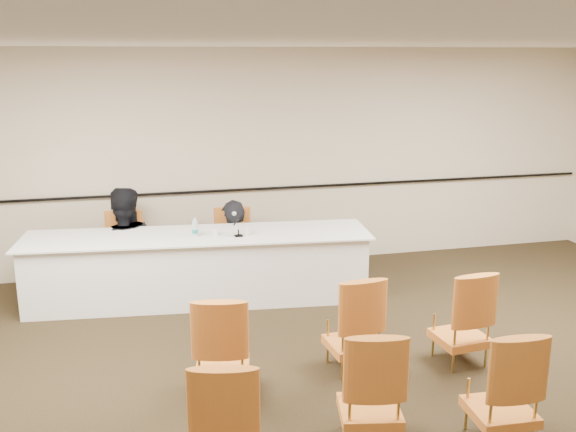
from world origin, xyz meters
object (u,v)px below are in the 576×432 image
object	(u,v)px
panelist_main	(234,261)
coffee_cup	(247,231)
panelist_second	(124,257)
microphone	(238,225)
aud_chair_back_right	(502,385)
aud_chair_back_left	(226,418)
panel_table	(199,267)
water_bottle	(195,227)
drinking_glass	(215,232)
panelist_main_chair	(234,247)
panelist_second_chair	(124,251)
aud_chair_back_mid	(370,384)
aud_chair_front_mid	(353,322)
aud_chair_front_left	(222,345)
aud_chair_front_right	(461,316)

from	to	relation	value
panelist_main	coffee_cup	distance (m)	0.95
panelist_second	microphone	world-z (taller)	panelist_second
aud_chair_back_right	aud_chair_back_left	bearing A→B (deg)	-178.28
panel_table	aud_chair_back_right	bearing A→B (deg)	-55.30
microphone	water_bottle	bearing A→B (deg)	156.46
drinking_glass	aud_chair_back_right	xyz separation A→B (m)	(1.73, -3.38, -0.40)
aud_chair_back_left	panelist_main_chair	bearing A→B (deg)	92.08
panel_table	water_bottle	distance (m)	0.53
panelist_second_chair	aud_chair_back_mid	bearing A→B (deg)	-59.20
aud_chair_front_mid	microphone	bearing A→B (deg)	106.96
panelist_main_chair	panel_table	bearing A→B (deg)	-127.30
panelist_second	water_bottle	distance (m)	1.26
microphone	aud_chair_front_mid	distance (m)	2.12
panelist_second_chair	water_bottle	size ratio (longest dim) A/B	4.25
panelist_main_chair	microphone	distance (m)	0.90
aud_chair_front_left	aud_chair_back_right	distance (m)	2.30
aud_chair_back_left	aud_chair_back_right	bearing A→B (deg)	10.52
panelist_main	water_bottle	bearing A→B (deg)	58.80
microphone	water_bottle	world-z (taller)	microphone
aud_chair_front_left	aud_chair_front_mid	bearing A→B (deg)	20.27
aud_chair_front_right	aud_chair_back_left	world-z (taller)	same
aud_chair_front_right	drinking_glass	bearing A→B (deg)	129.50
panelist_second	aud_chair_front_left	xyz separation A→B (m)	(0.83, -2.99, 0.08)
water_bottle	aud_chair_front_left	bearing A→B (deg)	-90.26
aud_chair_back_right	aud_chair_front_left	bearing A→B (deg)	151.94
panelist_second	drinking_glass	size ratio (longest dim) A/B	18.02
panel_table	aud_chair_front_right	distance (m)	3.18
water_bottle	aud_chair_front_left	world-z (taller)	water_bottle
aud_chair_back_left	coffee_cup	bearing A→B (deg)	89.17
aud_chair_front_right	aud_chair_back_mid	bearing A→B (deg)	-147.04
water_bottle	aud_chair_back_right	world-z (taller)	water_bottle
panelist_main	aud_chair_back_mid	xyz separation A→B (m)	(0.44, -3.80, 0.20)
panelist_main	panelist_main_chair	size ratio (longest dim) A/B	1.74
panelist_main_chair	aud_chair_back_mid	size ratio (longest dim) A/B	1.00
aud_chair_back_left	aud_chair_back_right	xyz separation A→B (m)	(2.10, -0.05, 0.00)
coffee_cup	aud_chair_front_right	world-z (taller)	aud_chair_front_right
panelist_second_chair	aud_chair_front_left	world-z (taller)	same
coffee_cup	water_bottle	bearing A→B (deg)	170.33
aud_chair_front_right	panelist_main	bearing A→B (deg)	117.49
water_bottle	aud_chair_back_mid	xyz separation A→B (m)	(0.99, -3.18, -0.46)
coffee_cup	aud_chair_front_left	distance (m)	2.25
drinking_glass	aud_chair_front_mid	bearing A→B (deg)	-63.11
panelist_second	aud_chair_back_mid	distance (m)	4.35
panelist_second_chair	coffee_cup	distance (m)	1.73
panel_table	drinking_glass	world-z (taller)	drinking_glass
panelist_main_chair	panelist_second_chair	bearing A→B (deg)	180.00
panelist_main_chair	microphone	bearing A→B (deg)	-88.24
water_bottle	aud_chair_front_mid	xyz separation A→B (m)	(1.25, -2.04, -0.46)
panelist_main	aud_chair_front_mid	size ratio (longest dim) A/B	1.74
panel_table	aud_chair_back_right	xyz separation A→B (m)	(1.93, -3.50, 0.06)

